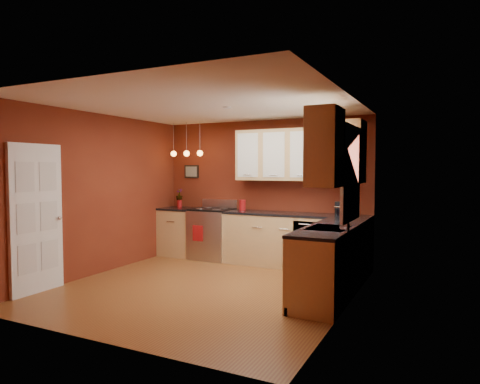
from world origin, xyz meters
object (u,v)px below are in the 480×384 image
at_px(gas_range, 212,233).
at_px(sink, 329,229).
at_px(red_canister, 242,205).
at_px(soap_pump, 345,222).
at_px(coffee_maker, 340,209).

height_order(gas_range, sink, sink).
distance_m(sink, red_canister, 2.56).
xyz_separation_m(sink, soap_pump, (0.25, -0.18, 0.13)).
bearing_deg(sink, coffee_maker, 97.87).
relative_size(sink, coffee_maker, 3.08).
bearing_deg(sink, red_canister, 142.08).
bearing_deg(red_canister, sink, -37.92).
distance_m(red_canister, coffee_maker, 1.81).
bearing_deg(sink, gas_range, 150.22).
bearing_deg(gas_range, soap_pump, -30.40).
height_order(red_canister, coffee_maker, coffee_maker).
distance_m(sink, soap_pump, 0.34).
distance_m(red_canister, soap_pump, 2.87).
xyz_separation_m(coffee_maker, soap_pump, (0.46, -1.68, 0.00)).
bearing_deg(sink, soap_pump, -36.44).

